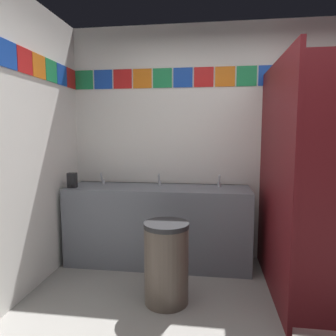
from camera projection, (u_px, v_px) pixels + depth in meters
wall_back at (234, 143)px, 3.50m from camera, size 3.68×0.09×2.61m
vanity_counter at (158, 224)px, 3.39m from camera, size 1.96×0.56×0.84m
faucet_left at (103, 180)px, 3.52m from camera, size 0.04×0.10×0.14m
faucet_center at (159, 181)px, 3.43m from camera, size 0.04×0.10×0.14m
faucet_right at (219, 182)px, 3.34m from camera, size 0.04×0.10×0.14m
soap_dispenser at (72, 180)px, 3.30m from camera, size 0.09×0.09×0.16m
stall_divider at (303, 184)px, 2.48m from camera, size 0.92×1.42×2.04m
toilet at (331, 248)px, 3.05m from camera, size 0.39×0.49×0.74m
trash_bin at (166, 263)px, 2.60m from camera, size 0.38×0.38×0.69m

